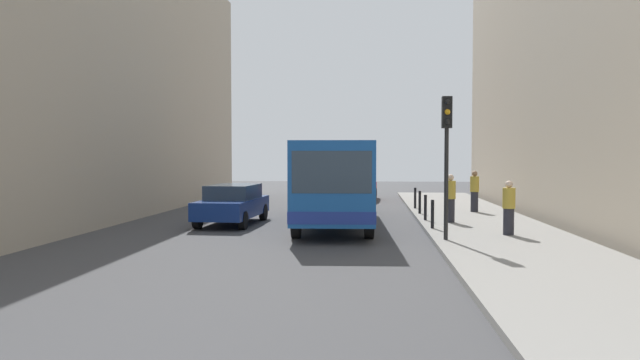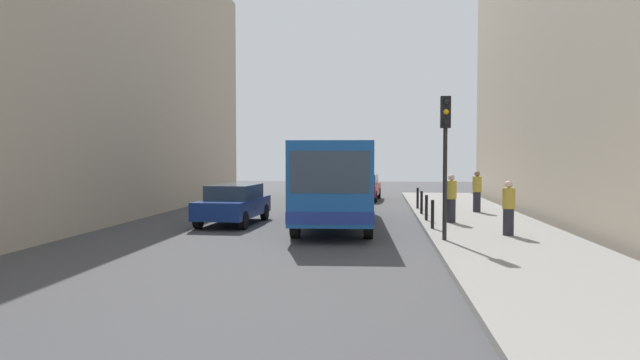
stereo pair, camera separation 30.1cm
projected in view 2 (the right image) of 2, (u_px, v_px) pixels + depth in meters
The scene contains 14 objects.
ground_plane at pixel (327, 235), 18.54m from camera, with size 80.00×80.00×0.00m, color #424244.
sidewalk at pixel (498, 235), 17.99m from camera, with size 4.40×40.00×0.15m, color gray.
building_left at pixel (55, 62), 23.43m from camera, with size 7.00×32.00×12.82m, color #B2A38C.
bus at pixel (335, 178), 21.77m from camera, with size 3.06×11.13×3.00m.
car_beside_bus at pixel (234, 203), 21.60m from camera, with size 2.04×4.48×1.48m.
car_behind_bus at pixel (363, 187), 33.37m from camera, with size 2.10×4.51×1.48m.
traffic_light at pixel (445, 140), 16.34m from camera, with size 0.28×0.33×4.10m.
bollard_near at pixel (433, 214), 19.07m from camera, with size 0.11×0.11×0.95m, color black.
bollard_mid at pixel (426, 208), 21.52m from camera, with size 0.11×0.11×0.95m, color black.
bollard_far at pixel (422, 202), 23.97m from camera, with size 0.11×0.11×0.95m, color black.
bollard_farthest at pixel (418, 198), 26.42m from camera, with size 0.11×0.11×0.95m, color black.
pedestrian_near_signal at pixel (509, 208), 17.40m from camera, with size 0.38×0.38×1.66m.
pedestrian_mid_sidewalk at pixel (451, 198), 20.79m from camera, with size 0.38×0.38×1.74m.
pedestrian_far_sidewalk at pixel (477, 191), 24.72m from camera, with size 0.38×0.38×1.77m.
Camera 2 is at (1.67, -18.38, 2.54)m, focal length 32.30 mm.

